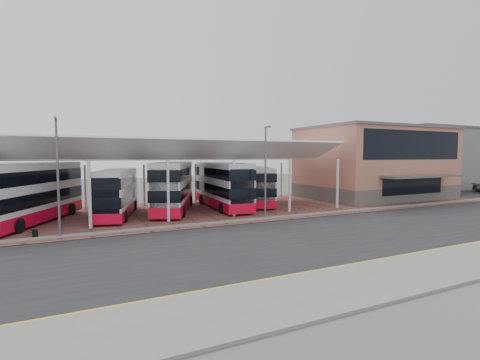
{
  "coord_description": "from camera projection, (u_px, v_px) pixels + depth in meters",
  "views": [
    {
      "loc": [
        -13.03,
        -19.9,
        5.55
      ],
      "look_at": [
        0.43,
        8.14,
        3.37
      ],
      "focal_mm": 26.0,
      "sensor_mm": 36.0,
      "label": 1
    }
  ],
  "objects": [
    {
      "name": "ground",
      "position": [
        285.0,
        236.0,
        23.91
      ],
      "size": [
        140.0,
        140.0,
        0.0
      ],
      "primitive_type": "plane",
      "color": "#51534E"
    },
    {
      "name": "road",
      "position": [
        294.0,
        239.0,
        23.01
      ],
      "size": [
        120.0,
        14.0,
        0.02
      ],
      "primitive_type": "cube",
      "color": "black",
      "rests_on": "ground"
    },
    {
      "name": "forecourt",
      "position": [
        233.0,
        208.0,
        36.46
      ],
      "size": [
        72.0,
        16.0,
        0.06
      ],
      "primitive_type": "cube",
      "color": "brown",
      "rests_on": "ground"
    },
    {
      "name": "sidewalk",
      "position": [
        394.0,
        276.0,
        15.81
      ],
      "size": [
        120.0,
        4.0,
        0.14
      ],
      "primitive_type": "cube",
      "color": "slate",
      "rests_on": "ground"
    },
    {
      "name": "north_kerb",
      "position": [
        245.0,
        220.0,
        29.48
      ],
      "size": [
        120.0,
        0.8,
        0.14
      ],
      "primitive_type": "cube",
      "color": "slate",
      "rests_on": "ground"
    },
    {
      "name": "yellow_line_near",
      "position": [
        361.0,
        265.0,
        17.61
      ],
      "size": [
        120.0,
        0.12,
        0.01
      ],
      "primitive_type": "cube",
      "color": "yellow",
      "rests_on": "road"
    },
    {
      "name": "yellow_line_far",
      "position": [
        357.0,
        263.0,
        17.88
      ],
      "size": [
        120.0,
        0.12,
        0.01
      ],
      "primitive_type": "cube",
      "color": "yellow",
      "rests_on": "road"
    },
    {
      "name": "canopy",
      "position": [
        154.0,
        153.0,
        33.45
      ],
      "size": [
        37.0,
        11.63,
        7.07
      ],
      "color": "silver",
      "rests_on": "ground"
    },
    {
      "name": "terminal",
      "position": [
        374.0,
        162.0,
        46.03
      ],
      "size": [
        18.4,
        14.4,
        9.25
      ],
      "color": "#555250",
      "rests_on": "ground"
    },
    {
      "name": "warehouse",
      "position": [
        430.0,
        158.0,
        65.85
      ],
      "size": [
        30.5,
        20.5,
        10.25
      ],
      "color": "slate",
      "rests_on": "ground"
    },
    {
      "name": "lamp_west",
      "position": [
        58.0,
        174.0,
        23.21
      ],
      "size": [
        0.16,
        0.9,
        8.07
      ],
      "color": "#585B5F",
      "rests_on": "ground"
    },
    {
      "name": "lamp_east",
      "position": [
        266.0,
        169.0,
        30.11
      ],
      "size": [
        0.16,
        0.9,
        8.07
      ],
      "color": "#585B5F",
      "rests_on": "ground"
    },
    {
      "name": "bus_1",
      "position": [
        31.0,
        193.0,
        28.19
      ],
      "size": [
        7.65,
        11.89,
        4.9
      ],
      "rotation": [
        0.0,
        0.0,
        -0.45
      ],
      "color": "silver",
      "rests_on": "forecourt"
    },
    {
      "name": "bus_2",
      "position": [
        117.0,
        193.0,
        31.59
      ],
      "size": [
        5.04,
        10.51,
        4.23
      ],
      "rotation": [
        0.0,
        0.0,
        -0.27
      ],
      "color": "silver",
      "rests_on": "forecourt"
    },
    {
      "name": "bus_3",
      "position": [
        174.0,
        187.0,
        34.54
      ],
      "size": [
        7.04,
        11.92,
        4.86
      ],
      "rotation": [
        0.0,
        0.0,
        -0.4
      ],
      "color": "silver",
      "rests_on": "forecourt"
    },
    {
      "name": "bus_4",
      "position": [
        222.0,
        185.0,
        36.64
      ],
      "size": [
        3.51,
        11.72,
        4.76
      ],
      "rotation": [
        0.0,
        0.0,
        -0.07
      ],
      "color": "silver",
      "rests_on": "forecourt"
    },
    {
      "name": "bus_5",
      "position": [
        257.0,
        186.0,
        39.49
      ],
      "size": [
        5.59,
        10.38,
        4.19
      ],
      "rotation": [
        0.0,
        0.0,
        -0.34
      ],
      "color": "silver",
      "rests_on": "forecourt"
    },
    {
      "name": "suitcase",
      "position": [
        35.0,
        234.0,
        23.17
      ],
      "size": [
        0.33,
        0.23,
        0.56
      ],
      "primitive_type": "cube",
      "color": "black",
      "rests_on": "forecourt"
    }
  ]
}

